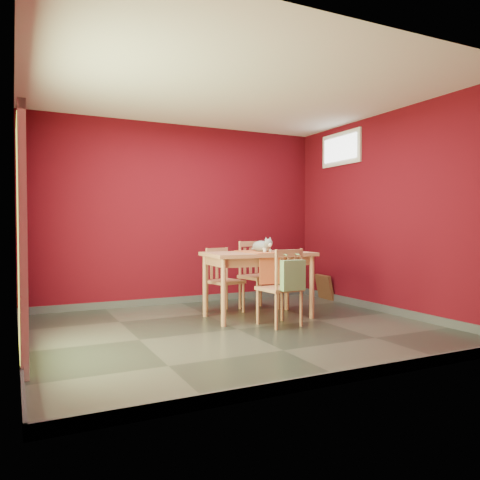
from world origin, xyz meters
name	(u,v)px	position (x,y,z in m)	size (l,w,h in m)	color
ground	(238,329)	(0.00, 0.00, 0.00)	(4.50, 4.50, 0.00)	#2D342D
room_shell	(238,325)	(0.00, 0.00, 0.05)	(4.50, 4.50, 4.50)	#510812
doorway	(20,232)	(-2.23, -0.40, 1.12)	(0.06, 1.01, 2.13)	#B7D838
window	(341,149)	(2.23, 1.00, 2.35)	(0.05, 0.90, 0.50)	white
outlet_plate	(272,278)	(1.60, 1.99, 0.30)	(0.08, 0.01, 0.12)	silver
dining_table	(258,260)	(0.53, 0.51, 0.73)	(1.37, 0.84, 0.84)	#B57554
table_runner	(263,257)	(0.53, 0.38, 0.78)	(0.38, 0.75, 0.37)	#BB5930
chair_far_left	(223,279)	(0.28, 1.05, 0.45)	(0.50, 0.50, 0.87)	#B57554
chair_far_right	(257,274)	(0.81, 1.05, 0.49)	(0.53, 0.53, 0.96)	#B57554
chair_near	(282,286)	(0.54, -0.07, 0.46)	(0.47, 0.47, 0.91)	#B57554
tote_bag	(293,275)	(0.56, -0.28, 0.62)	(0.29, 0.18, 0.41)	#69915F
cat	(262,244)	(0.61, 0.55, 0.94)	(0.21, 0.41, 0.20)	slate
picture_frame	(324,287)	(2.19, 1.34, 0.20)	(0.15, 0.40, 0.39)	brown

